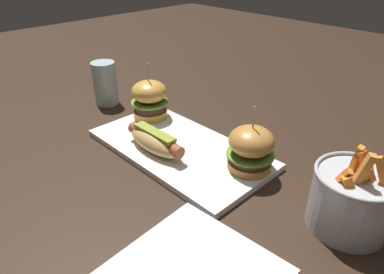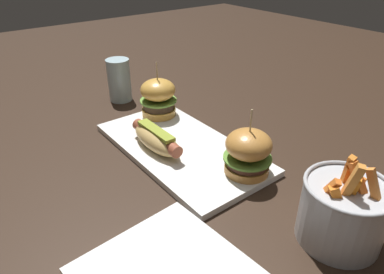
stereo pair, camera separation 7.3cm
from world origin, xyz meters
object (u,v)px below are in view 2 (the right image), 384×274
(slider_right, at_px, (248,152))
(water_glass, at_px, (119,80))
(platter_main, at_px, (181,148))
(slider_left, at_px, (158,97))
(fries_bucket, at_px, (343,211))
(hot_dog, at_px, (156,139))

(slider_right, xyz_separation_m, water_glass, (-0.50, -0.01, 0.00))
(platter_main, bearing_deg, water_glass, 175.07)
(slider_left, xyz_separation_m, fries_bucket, (0.53, -0.01, -0.01))
(platter_main, height_order, slider_right, slider_right)
(platter_main, distance_m, slider_right, 0.18)
(slider_left, bearing_deg, hot_dog, -34.71)
(slider_left, xyz_separation_m, slider_right, (0.32, -0.00, -0.00))
(slider_left, height_order, water_glass, slider_left)
(slider_left, distance_m, water_glass, 0.18)
(platter_main, bearing_deg, fries_bucket, 6.43)
(hot_dog, height_order, fries_bucket, fries_bucket)
(water_glass, bearing_deg, hot_dog, -13.86)
(slider_left, bearing_deg, slider_right, -0.65)
(slider_right, distance_m, fries_bucket, 0.20)
(platter_main, height_order, fries_bucket, fries_bucket)
(fries_bucket, bearing_deg, platter_main, -173.57)
(platter_main, bearing_deg, slider_right, 15.34)
(hot_dog, relative_size, slider_right, 1.18)
(fries_bucket, height_order, water_glass, fries_bucket)
(slider_left, bearing_deg, platter_main, -16.41)
(platter_main, xyz_separation_m, hot_dog, (-0.02, -0.05, 0.03))
(slider_right, distance_m, water_glass, 0.50)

